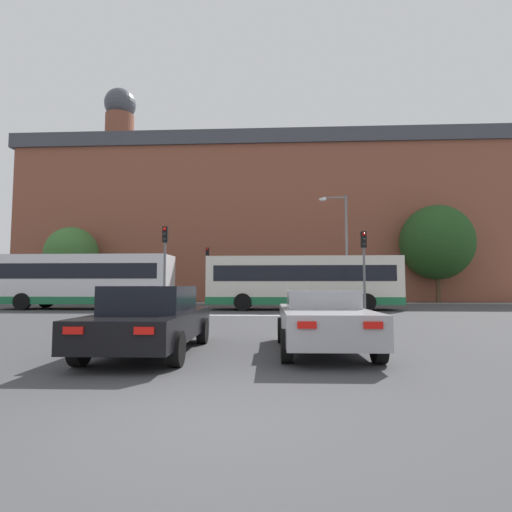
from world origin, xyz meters
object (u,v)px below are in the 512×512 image
object	(u,v)px
bus_crossing_lead	(303,281)
pedestrian_waiting	(302,292)
car_roadster_right	(323,320)
traffic_light_far_left	(207,266)
bus_crossing_trailing	(86,280)
traffic_light_near_left	(165,255)
traffic_light_near_right	(364,258)
car_saloon_left	(151,319)
street_lamp_junction	(342,239)

from	to	relation	value
bus_crossing_lead	pedestrian_waiting	world-z (taller)	bus_crossing_lead
car_roadster_right	traffic_light_far_left	world-z (taller)	traffic_light_far_left
bus_crossing_lead	bus_crossing_trailing	xyz separation A→B (m)	(-13.21, 0.00, 0.08)
bus_crossing_trailing	traffic_light_near_left	distance (m)	7.44
traffic_light_near_left	traffic_light_near_right	world-z (taller)	traffic_light_near_left
car_roadster_right	traffic_light_far_left	distance (m)	24.58
car_saloon_left	bus_crossing_trailing	distance (m)	17.81
car_saloon_left	traffic_light_near_right	size ratio (longest dim) A/B	1.14
car_saloon_left	traffic_light_near_left	bearing A→B (deg)	103.43
traffic_light_far_left	car_saloon_left	bearing A→B (deg)	-82.91
car_roadster_right	traffic_light_far_left	bearing A→B (deg)	104.80
traffic_light_near_left	traffic_light_near_right	size ratio (longest dim) A/B	1.07
street_lamp_junction	pedestrian_waiting	world-z (taller)	street_lamp_junction
bus_crossing_lead	traffic_light_near_left	world-z (taller)	traffic_light_near_left
pedestrian_waiting	traffic_light_near_right	bearing A→B (deg)	107.49
traffic_light_near_left	traffic_light_near_right	xyz separation A→B (m)	(9.93, 0.13, -0.18)
bus_crossing_trailing	street_lamp_junction	size ratio (longest dim) A/B	1.43
pedestrian_waiting	street_lamp_junction	bearing A→B (deg)	113.74
traffic_light_near_left	traffic_light_far_left	xyz separation A→B (m)	(-0.07, 12.75, 0.08)
car_saloon_left	bus_crossing_trailing	world-z (taller)	bus_crossing_trailing
bus_crossing_trailing	traffic_light_near_right	size ratio (longest dim) A/B	2.52
car_roadster_right	bus_crossing_lead	size ratio (longest dim) A/B	0.38
car_roadster_right	traffic_light_near_left	world-z (taller)	traffic_light_near_left
bus_crossing_trailing	bus_crossing_lead	bearing A→B (deg)	-90.01
street_lamp_junction	car_roadster_right	bearing A→B (deg)	-100.80
car_saloon_left	car_roadster_right	world-z (taller)	car_saloon_left
traffic_light_far_left	pedestrian_waiting	size ratio (longest dim) A/B	2.92
pedestrian_waiting	car_saloon_left	bearing A→B (deg)	87.01
traffic_light_far_left	pedestrian_waiting	bearing A→B (deg)	5.12
bus_crossing_trailing	traffic_light_far_left	bearing A→B (deg)	-34.88
traffic_light_near_right	car_roadster_right	bearing A→B (deg)	-106.84
bus_crossing_lead	bus_crossing_trailing	world-z (taller)	bus_crossing_trailing
traffic_light_near_left	pedestrian_waiting	xyz separation A→B (m)	(7.73, 13.45, -2.06)
car_saloon_left	bus_crossing_lead	bearing A→B (deg)	73.32
traffic_light_near_right	bus_crossing_lead	bearing A→B (deg)	124.26
car_saloon_left	pedestrian_waiting	xyz separation A→B (m)	(4.82, 24.62, 0.17)
street_lamp_junction	car_saloon_left	bearing A→B (deg)	-111.99
car_roadster_right	traffic_light_near_right	xyz separation A→B (m)	(3.30, 10.91, 2.09)
bus_crossing_lead	traffic_light_near_left	distance (m)	8.40
bus_crossing_lead	traffic_light_far_left	size ratio (longest dim) A/B	2.48
traffic_light_far_left	traffic_light_near_right	xyz separation A→B (m)	(10.00, -12.62, -0.26)
bus_crossing_trailing	traffic_light_far_left	xyz separation A→B (m)	(5.97, 8.56, 1.26)
bus_crossing_trailing	traffic_light_near_right	xyz separation A→B (m)	(15.97, -4.06, 1.00)
car_roadster_right	street_lamp_junction	world-z (taller)	street_lamp_junction
traffic_light_far_left	car_roadster_right	bearing A→B (deg)	-74.10
bus_crossing_lead	traffic_light_near_left	bearing A→B (deg)	120.26
traffic_light_near_right	pedestrian_waiting	world-z (taller)	traffic_light_near_right
bus_crossing_lead	traffic_light_far_left	xyz separation A→B (m)	(-7.24, 8.57, 1.35)
car_roadster_right	bus_crossing_trailing	size ratio (longest dim) A/B	0.41
bus_crossing_trailing	pedestrian_waiting	size ratio (longest dim) A/B	6.67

